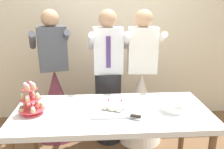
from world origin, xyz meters
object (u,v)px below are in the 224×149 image
person_bride (141,98)px  person_guest (56,95)px  main_cake_tray (114,107)px  person_groom (108,86)px  plate_stack (173,105)px  dessert_table (112,118)px  cupcake_stand (31,101)px

person_bride → person_guest: 1.10m
main_cake_tray → person_groom: (-0.02, 0.75, -0.07)m
plate_stack → person_guest: bearing=143.0°
person_guest → dessert_table: bearing=-52.9°
cupcake_stand → person_groom: 1.05m
dessert_table → main_cake_tray: bearing=-41.3°
main_cake_tray → dessert_table: bearing=138.7°
dessert_table → main_cake_tray: (0.02, -0.02, 0.11)m
plate_stack → person_groom: bearing=125.8°
main_cake_tray → person_bride: bearing=62.4°
person_groom → person_guest: size_ratio=1.00×
person_bride → person_guest: same height
cupcake_stand → person_bride: size_ratio=0.18×
plate_stack → person_bride: size_ratio=0.13×
main_cake_tray → person_guest: (-0.70, 0.91, -0.23)m
plate_stack → person_guest: size_ratio=0.13×
dessert_table → person_guest: bearing=127.1°
cupcake_stand → person_groom: person_groom is taller
dessert_table → person_groom: bearing=89.7°
dessert_table → cupcake_stand: cupcake_stand is taller
person_bride → person_groom: bearing=179.0°
main_cake_tray → person_bride: 0.87m
cupcake_stand → person_bride: bearing=33.3°
cupcake_stand → person_guest: size_ratio=0.18×
person_bride → dessert_table: bearing=-119.5°
cupcake_stand → person_bride: (1.13, 0.74, -0.31)m
cupcake_stand → person_groom: size_ratio=0.18×
main_cake_tray → person_bride: person_bride is taller
plate_stack → dessert_table: bearing=176.2°
person_guest → person_groom: bearing=-13.4°
main_cake_tray → plate_stack: main_cake_tray is taller
main_cake_tray → cupcake_stand: bearing=179.7°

